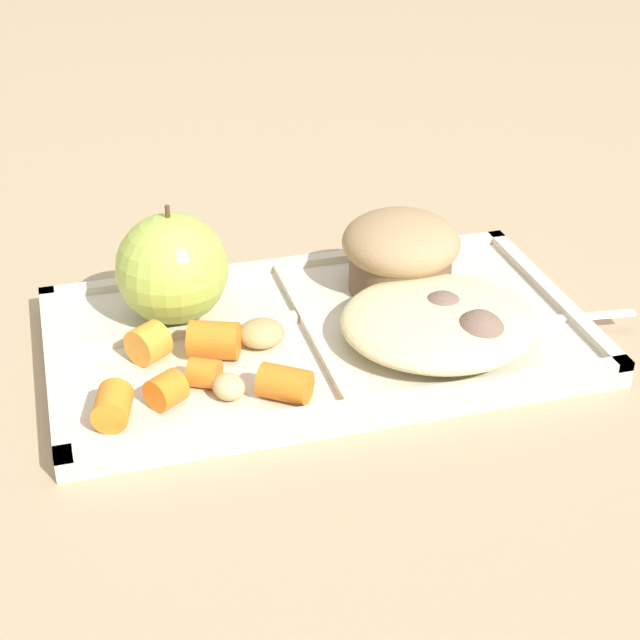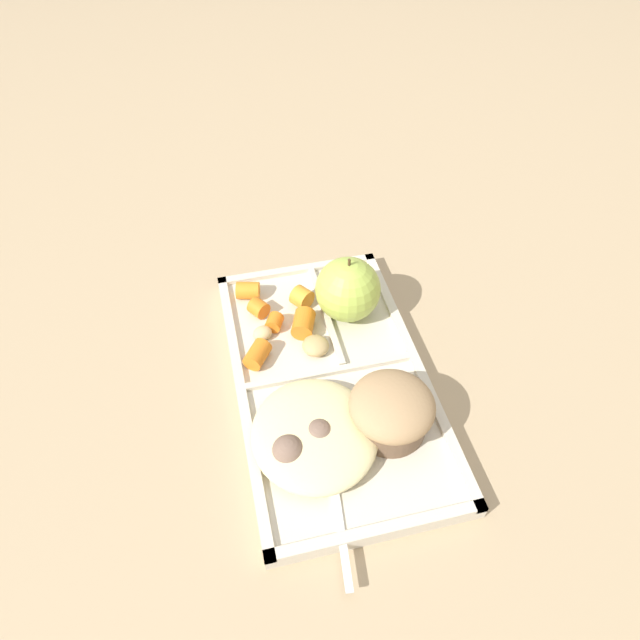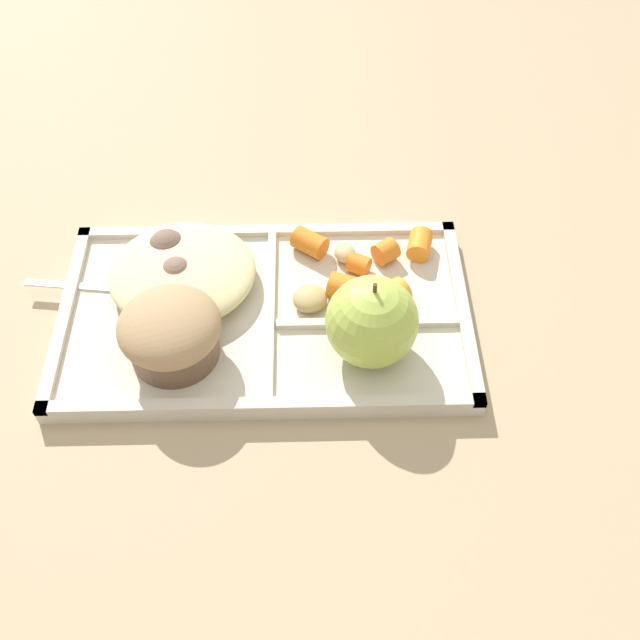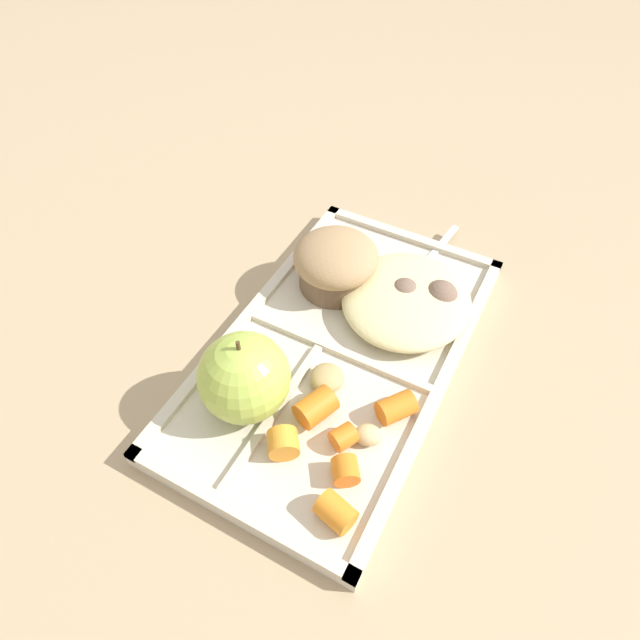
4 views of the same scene
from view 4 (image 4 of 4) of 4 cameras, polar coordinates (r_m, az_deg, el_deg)
The scene contains 16 objects.
ground at distance 0.57m, azimuth 2.09°, elevation -3.90°, with size 6.00×6.00×0.00m, color tan.
lunch_tray at distance 0.56m, azimuth 2.07°, elevation -3.45°, with size 0.39×0.22×0.02m.
green_apple at distance 0.49m, azimuth -7.97°, elevation -5.99°, with size 0.08×0.08×0.09m.
bran_muffin at distance 0.60m, azimuth 1.66°, elevation 6.00°, with size 0.09×0.09×0.06m.
carrot_slice_tilted at distance 0.50m, azimuth -0.44°, elevation -9.14°, with size 0.03×0.03×0.04m, color orange.
carrot_slice_center at distance 0.48m, azimuth -3.90°, elevation -12.78°, with size 0.03×0.03×0.02m, color orange.
carrot_slice_near_corner at distance 0.47m, azimuth 2.70°, elevation -15.49°, with size 0.02×0.02×0.02m, color orange.
carrot_slice_back at distance 0.51m, azimuth 8.01°, elevation -9.09°, with size 0.02×0.02×0.03m, color orange.
carrot_slice_small at distance 0.49m, azimuth 2.50°, elevation -12.17°, with size 0.02×0.02×0.02m, color orange.
carrot_slice_edge at distance 0.46m, azimuth 1.66°, elevation -19.50°, with size 0.02×0.02×0.03m, color orange.
potato_chunk_small at distance 0.49m, azimuth 5.06°, elevation -11.92°, with size 0.02×0.02×0.02m, color tan.
potato_chunk_corner at distance 0.52m, azimuth 0.71°, elevation -6.10°, with size 0.03×0.03×0.02m, color tan.
egg_noodle_pile at distance 0.59m, azimuth 9.04°, elevation 2.13°, with size 0.14×0.14×0.03m, color beige.
meatball_front at distance 0.59m, azimuth 8.81°, elevation 2.66°, with size 0.04×0.04×0.04m, color #755B4C.
meatball_center at distance 0.59m, azimuth 12.49°, elevation 2.33°, with size 0.04×0.04×0.04m, color #755B4C.
plastic_fork at distance 0.65m, azimuth 10.80°, elevation 5.59°, with size 0.15×0.03×0.00m.
Camera 4 is at (-0.31, -0.14, 0.45)m, focal length 30.49 mm.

